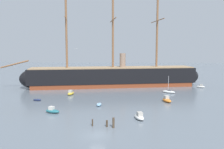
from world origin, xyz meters
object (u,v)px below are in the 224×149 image
Objects in this scene: motorboat_foreground_right at (139,117)px; dinghy_distant_centre at (120,81)px; mooring_piling_nearest at (107,124)px; motorboat_mid_right at (167,100)px; tall_ship at (113,76)px; motorboat_far_right at (201,86)px; mooring_piling_right_pair at (113,123)px; dinghy_near_centre at (99,104)px; dinghy_mid_left at (37,100)px; sailboat_far_left at (47,83)px; sailboat_alongside_stern at (169,92)px; mooring_piling_left_pair at (93,123)px; seagull_in_flight at (77,49)px; motorboat_foreground_left at (52,111)px; motorboat_alongside_bow at (71,93)px.

dinghy_distant_centre is at bearing 96.70° from motorboat_foreground_right.
mooring_piling_nearest is (-6.24, -5.25, 0.06)m from motorboat_foreground_right.
motorboat_mid_right reaches higher than mooring_piling_nearest.
motorboat_foreground_right is (8.59, -41.58, -3.37)m from tall_ship.
dinghy_distant_centre is (-30.65, 13.09, -0.17)m from motorboat_far_right.
dinghy_distant_centre is at bearing 91.37° from mooring_piling_right_pair.
dinghy_mid_left is at bearing 166.96° from dinghy_near_centre.
tall_ship is at bearing -7.61° from sailboat_far_left.
motorboat_foreground_right is 47.98m from motorboat_far_right.
tall_ship is 22.92m from sailboat_alongside_stern.
mooring_piling_left_pair is 18.16m from seagull_in_flight.
sailboat_alongside_stern is at bearing -55.45° from dinghy_distant_centre.
motorboat_foreground_left is 14.43m from dinghy_mid_left.
dinghy_near_centre is 2.77× the size of seagull_in_flight.
motorboat_foreground_left is 1.51× the size of dinghy_mid_left.
tall_ship is at bearing 89.52° from mooring_piling_left_pair.
tall_ship is at bearing 94.39° from mooring_piling_right_pair.
motorboat_mid_right is (8.08, 16.65, 0.03)m from motorboat_foreground_right.
dinghy_near_centre is (-1.27, -30.65, -3.60)m from tall_ship.
motorboat_far_right is at bearing -3.65° from sailboat_far_left.
motorboat_alongside_bow is at bearing 164.91° from motorboat_mid_right.
motorboat_foreground_left is 15.14m from seagull_in_flight.
mooring_piling_left_pair is (11.68, -29.50, 0.13)m from motorboat_alongside_bow.
seagull_in_flight is at bearing 126.80° from mooring_piling_nearest.
sailboat_alongside_stern is 5.57× the size of seagull_in_flight.
dinghy_near_centre is at bearing 38.21° from motorboat_foreground_left.
seagull_in_flight is (-7.81, -49.08, 14.24)m from dinghy_distant_centre.
mooring_piling_nearest is at bearing -59.51° from sailboat_far_left.
motorboat_mid_right is 13.29m from sailboat_alongside_stern.
motorboat_alongside_bow is at bearing 111.60° from mooring_piling_left_pair.
dinghy_near_centre is 1.45× the size of mooring_piling_right_pair.
sailboat_far_left reaches higher than motorboat_far_right.
motorboat_alongside_bow reaches higher than dinghy_mid_left.
tall_ship is 13.16× the size of sailboat_alongside_stern.
mooring_piling_nearest is at bearing -123.17° from motorboat_far_right.
sailboat_far_left reaches higher than motorboat_foreground_right.
tall_ship is 73.31× the size of seagull_in_flight.
seagull_in_flight reaches higher than motorboat_alongside_bow.
motorboat_alongside_bow reaches higher than mooring_piling_nearest.
motorboat_foreground_right is at bearing -78.32° from tall_ship.
dinghy_near_centre is at bearing -162.34° from motorboat_mid_right.
mooring_piling_left_pair is 0.70× the size of mooring_piling_right_pair.
dinghy_near_centre is 0.85× the size of motorboat_far_right.
dinghy_near_centre is at bearing 132.08° from motorboat_foreground_right.
seagull_in_flight is (-9.25, 11.16, 13.56)m from mooring_piling_right_pair.
motorboat_foreground_left is 21.14m from motorboat_alongside_bow.
motorboat_foreground_right is at bearing 40.07° from mooring_piling_nearest.
mooring_piling_left_pair is at bearing 170.83° from mooring_piling_right_pair.
dinghy_near_centre is at bearing -137.63° from sailboat_alongside_stern.
motorboat_alongside_bow is at bearing 117.51° from mooring_piling_right_pair.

